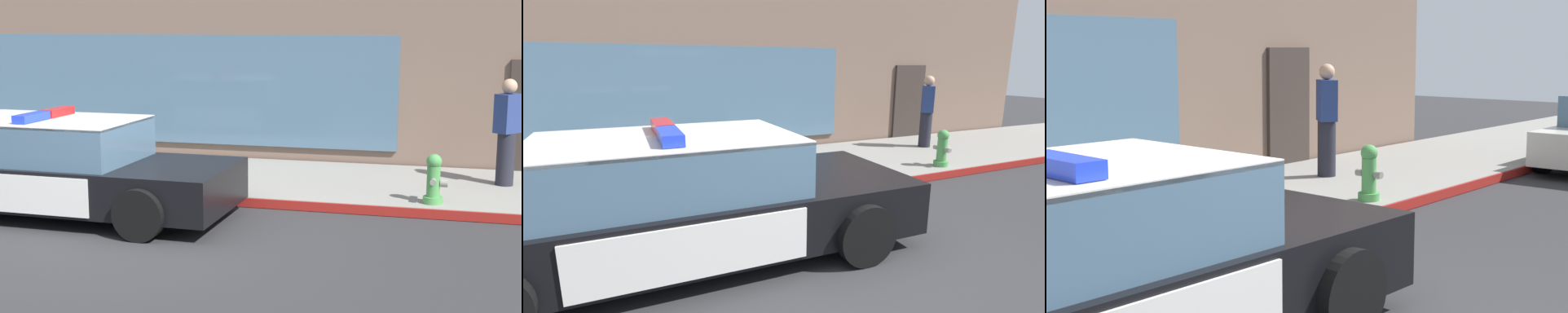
# 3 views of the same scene
# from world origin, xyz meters

# --- Properties ---
(ground) EXTENTS (48.00, 48.00, 0.00)m
(ground) POSITION_xyz_m (0.00, 0.00, 0.00)
(ground) COLOR #303033
(sidewalk) EXTENTS (48.00, 3.18, 0.15)m
(sidewalk) POSITION_xyz_m (0.00, 3.55, 0.07)
(sidewalk) COLOR gray
(sidewalk) RESTS_ON ground
(curb_red_paint) EXTENTS (28.80, 0.04, 0.14)m
(curb_red_paint) POSITION_xyz_m (0.00, 1.95, 0.08)
(curb_red_paint) COLOR maroon
(curb_red_paint) RESTS_ON ground
(police_cruiser) EXTENTS (5.11, 2.19, 1.49)m
(police_cruiser) POSITION_xyz_m (-1.47, 0.91, 0.68)
(police_cruiser) COLOR black
(police_cruiser) RESTS_ON ground
(fire_hydrant) EXTENTS (0.34, 0.39, 0.73)m
(fire_hydrant) POSITION_xyz_m (3.79, 2.28, 0.50)
(fire_hydrant) COLOR #4C994C
(fire_hydrant) RESTS_ON sidewalk
(pedestrian_on_sidewalk) EXTENTS (0.46, 0.47, 1.71)m
(pedestrian_on_sidewalk) POSITION_xyz_m (4.86, 3.85, 1.01)
(pedestrian_on_sidewalk) COLOR #23232D
(pedestrian_on_sidewalk) RESTS_ON sidewalk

